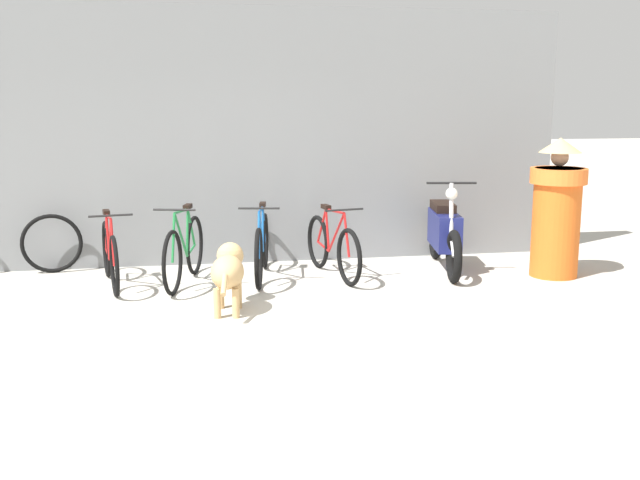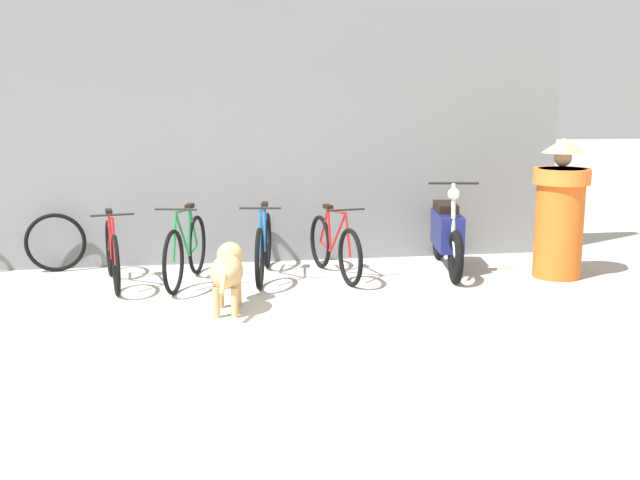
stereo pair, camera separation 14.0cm
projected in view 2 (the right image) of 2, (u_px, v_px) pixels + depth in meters
name	position (u px, v px, depth m)	size (l,w,h in m)	color
ground_plane	(241.00, 346.00, 6.40)	(60.00, 60.00, 0.00)	#B7B2A5
shop_wall_back	(223.00, 137.00, 9.41)	(8.87, 0.20, 3.20)	slate
bicycle_0	(112.00, 254.00, 8.42)	(0.46, 1.62, 0.87)	black
bicycle_1	(186.00, 251.00, 8.50)	(0.55, 1.64, 0.92)	black
bicycle_2	(264.00, 247.00, 8.77)	(0.46, 1.75, 0.90)	black
bicycle_3	(334.00, 247.00, 8.84)	(0.47, 1.63, 0.86)	black
motorcycle	(447.00, 234.00, 9.12)	(0.58, 1.93, 1.13)	black
stray_dog	(228.00, 269.00, 7.40)	(0.41, 1.06, 0.64)	tan
person_in_robes	(560.00, 209.00, 8.72)	(0.78, 0.78, 1.64)	orange
spare_tire_left	(55.00, 243.00, 9.07)	(0.72, 0.13, 0.72)	black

